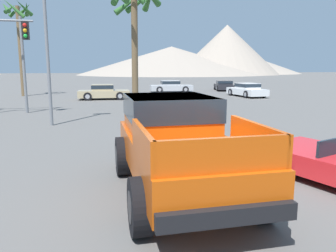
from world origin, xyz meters
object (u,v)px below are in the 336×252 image
at_px(palm_tree_short, 134,16).
at_px(parked_car_dark, 224,85).
at_px(parked_car_silver, 171,86).
at_px(parked_car_white, 247,90).
at_px(orange_pickup_truck, 176,138).
at_px(parked_car_tan, 103,92).
at_px(street_lamp_post, 45,22).
at_px(palm_tree_leaning, 18,26).

bearing_deg(palm_tree_short, parked_car_dark, 51.81).
bearing_deg(parked_car_silver, parked_car_white, 41.73).
height_order(orange_pickup_truck, parked_car_tan, orange_pickup_truck).
relative_size(orange_pickup_truck, parked_car_dark, 1.11).
xyz_separation_m(parked_car_silver, parked_car_white, (5.22, -6.86, -0.01)).
height_order(parked_car_silver, street_lamp_post, street_lamp_post).
xyz_separation_m(parked_car_white, parked_car_dark, (1.23, 7.92, -0.04)).
xyz_separation_m(parked_car_dark, street_lamp_post, (-16.49, -19.40, 3.85)).
bearing_deg(parked_car_dark, palm_tree_leaning, -157.89).
xyz_separation_m(orange_pickup_truck, parked_car_dark, (13.12, 28.09, -0.52)).
bearing_deg(palm_tree_short, parked_car_tan, 100.78).
xyz_separation_m(orange_pickup_truck, street_lamp_post, (-3.37, 8.69, 3.33)).
bearing_deg(parked_car_white, street_lamp_post, -146.88).
bearing_deg(parked_car_silver, street_lamp_post, -24.26).
bearing_deg(street_lamp_post, parked_car_white, 36.95).
relative_size(parked_car_white, parked_car_dark, 0.99).
distance_m(parked_car_white, street_lamp_post, 19.47).
xyz_separation_m(parked_car_white, parked_car_tan, (-12.46, 0.39, 0.01)).
relative_size(orange_pickup_truck, parked_car_silver, 1.12).
height_order(street_lamp_post, palm_tree_leaning, palm_tree_leaning).
distance_m(parked_car_dark, palm_tree_short, 20.26).
bearing_deg(parked_car_white, parked_car_silver, 123.45).
bearing_deg(palm_tree_leaning, parked_car_white, -15.19).
bearing_deg(palm_tree_leaning, palm_tree_short, -56.74).
bearing_deg(palm_tree_leaning, parked_car_silver, 6.49).
distance_m(parked_car_silver, palm_tree_leaning, 15.24).
xyz_separation_m(street_lamp_post, palm_tree_short, (4.32, 3.93, 0.96)).
distance_m(orange_pickup_truck, parked_car_white, 23.42).
bearing_deg(palm_tree_short, street_lamp_post, -137.71).
bearing_deg(palm_tree_leaning, parked_car_tan, -35.20).
bearing_deg(orange_pickup_truck, parked_car_tan, 92.36).
bearing_deg(parked_car_silver, palm_tree_leaning, -79.07).
relative_size(parked_car_tan, palm_tree_short, 0.58).
bearing_deg(orange_pickup_truck, street_lamp_post, 111.97).
bearing_deg(palm_tree_short, palm_tree_leaning, 123.26).
relative_size(orange_pickup_truck, street_lamp_post, 0.69).
relative_size(parked_car_silver, palm_tree_short, 0.63).
relative_size(parked_car_silver, parked_car_tan, 1.09).
xyz_separation_m(parked_car_white, street_lamp_post, (-15.26, -11.48, 3.81)).
relative_size(parked_car_tan, palm_tree_leaning, 0.50).
height_order(parked_car_white, parked_car_dark, parked_car_white).
bearing_deg(street_lamp_post, orange_pickup_truck, -68.81).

